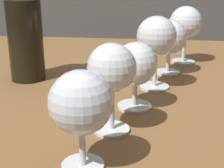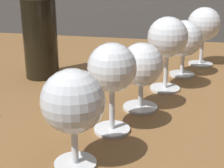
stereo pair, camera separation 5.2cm
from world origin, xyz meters
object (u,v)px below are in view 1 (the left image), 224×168
at_px(wine_glass_cabernet, 136,66).
at_px(wine_bottle, 25,30).
at_px(wine_glass_chardonnay, 112,70).
at_px(wine_glass_amber, 186,24).
at_px(wine_glass_white, 81,103).
at_px(wine_glass_rose, 157,38).
at_px(wine_glass_pinot, 169,38).

relative_size(wine_glass_cabernet, wine_bottle, 0.40).
height_order(wine_glass_chardonnay, wine_glass_amber, wine_glass_amber).
distance_m(wine_glass_white, wine_bottle, 0.40).
height_order(wine_glass_cabernet, wine_glass_rose, wine_glass_rose).
height_order(wine_glass_chardonnay, wine_glass_rose, wine_glass_rose).
distance_m(wine_glass_cabernet, wine_glass_rose, 0.12).
distance_m(wine_glass_white, wine_glass_pinot, 0.45).
bearing_deg(wine_glass_pinot, wine_bottle, -166.13).
bearing_deg(wine_glass_amber, wine_glass_chardonnay, -109.36).
relative_size(wine_glass_pinot, wine_bottle, 0.43).
bearing_deg(wine_glass_white, wine_glass_amber, 71.77).
height_order(wine_glass_rose, wine_glass_amber, wine_glass_rose).
distance_m(wine_glass_chardonnay, wine_bottle, 0.33).
height_order(wine_glass_chardonnay, wine_glass_pinot, wine_glass_chardonnay).
xyz_separation_m(wine_glass_white, wine_glass_pinot, (0.13, 0.43, -0.00)).
xyz_separation_m(wine_glass_cabernet, wine_glass_pinot, (0.07, 0.22, 0.01)).
xyz_separation_m(wine_glass_rose, wine_glass_pinot, (0.03, 0.11, -0.02)).
bearing_deg(wine_glass_white, wine_bottle, 119.51).
xyz_separation_m(wine_glass_pinot, wine_glass_amber, (0.05, 0.10, 0.02)).
bearing_deg(wine_glass_amber, wine_glass_rose, -110.52).
relative_size(wine_glass_white, wine_glass_pinot, 1.00).
relative_size(wine_glass_cabernet, wine_glass_pinot, 0.93).
bearing_deg(wine_glass_chardonnay, wine_glass_amber, 70.64).
relative_size(wine_glass_chardonnay, wine_glass_pinot, 1.08).
xyz_separation_m(wine_glass_white, wine_glass_rose, (0.10, 0.32, 0.02)).
distance_m(wine_glass_chardonnay, wine_glass_pinot, 0.34).
height_order(wine_glass_rose, wine_bottle, wine_bottle).
bearing_deg(wine_glass_white, wine_glass_rose, 73.34).
bearing_deg(wine_glass_chardonnay, wine_glass_rose, 71.82).
xyz_separation_m(wine_glass_rose, wine_bottle, (-0.29, 0.03, 0.01)).
bearing_deg(wine_bottle, wine_glass_pinot, 13.87).
bearing_deg(wine_glass_cabernet, wine_bottle, 151.01).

